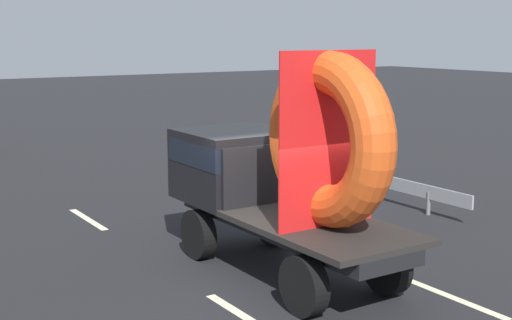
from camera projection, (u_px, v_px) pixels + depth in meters
name	position (u px, v px, depth m)	size (l,w,h in m)	color
ground_plane	(273.00, 281.00, 12.33)	(120.00, 120.00, 0.00)	black
flatbed_truck	(278.00, 169.00, 12.58)	(2.02, 5.33, 3.99)	black
guardrail	(325.00, 167.00, 20.02)	(0.10, 10.45, 0.71)	gray
lane_dash_left_far	(88.00, 219.00, 16.45)	(2.18, 0.16, 0.01)	beige
lane_dash_right_near	(436.00, 291.00, 11.87)	(2.91, 0.16, 0.01)	beige
lane_dash_right_far	(208.00, 200.00, 18.33)	(2.08, 0.16, 0.01)	beige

